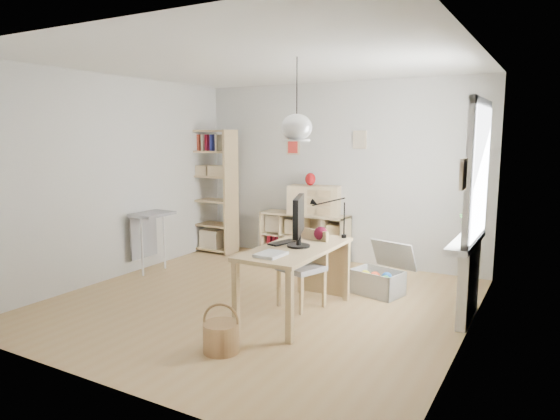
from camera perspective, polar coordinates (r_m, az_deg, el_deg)
The scene contains 20 objects.
ground at distance 5.90m, azimuth -2.32°, elevation -10.45°, with size 4.50×4.50×0.00m, color tan.
room_shell at distance 5.17m, azimuth 1.92°, elevation 9.43°, with size 4.50×4.50×4.50m.
window_unit at distance 5.40m, azimuth 21.79°, elevation 4.00°, with size 0.07×1.16×1.46m.
radiator at distance 5.60m, azimuth 20.77°, elevation -7.78°, with size 0.10×0.80×0.80m, color white.
windowsill at distance 5.51m, azimuth 20.49°, elevation -3.43°, with size 0.22×1.20×0.06m, color white.
desk at distance 5.33m, azimuth 1.84°, elevation -5.19°, with size 0.70×1.50×0.75m.
cube_shelf at distance 7.80m, azimuth 2.78°, elevation -3.43°, with size 1.40×0.38×0.72m.
tall_bookshelf at distance 8.26m, azimuth -7.83°, elevation 2.73°, with size 0.80×0.38×2.00m.
side_table at distance 7.23m, azimuth -14.73°, elevation -1.68°, with size 0.40×0.55×0.85m.
chair at distance 5.64m, azimuth 2.90°, elevation -6.11°, with size 0.54×0.54×0.86m.
wicker_basket at distance 4.62m, azimuth -6.74°, elevation -14.11°, with size 0.33×0.33×0.45m.
storage_chest at distance 6.27m, azimuth 11.42°, elevation -7.54°, with size 0.72×0.77×0.61m.
monitor at distance 5.24m, azimuth 2.15°, elevation -1.01°, with size 0.27×0.59×0.54m.
keyboard at distance 5.46m, azimuth 0.36°, elevation -3.74°, with size 0.13×0.36×0.02m, color black.
task_lamp at distance 5.76m, azimuth 5.31°, elevation -0.17°, with size 0.41×0.15×0.44m.
yarn_ball at distance 5.61m, azimuth 4.68°, elevation -2.69°, with size 0.16×0.16×0.16m, color #4B0A1A.
paper_tray at distance 4.91m, azimuth -1.06°, elevation -5.09°, with size 0.24×0.30×0.03m, color white.
drawer_chest at distance 7.57m, azimuth 3.94°, elevation 1.13°, with size 0.77×0.35×0.44m, color #D3B48B.
red_vase at distance 7.56m, azimuth 3.49°, elevation 3.54°, with size 0.16×0.16×0.19m, color #9B0C10.
potted_plant at distance 5.82m, azimuth 20.94°, elevation -1.10°, with size 0.26×0.22×0.28m, color #31722B.
Camera 1 is at (2.94, -4.73, 1.93)m, focal length 32.00 mm.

